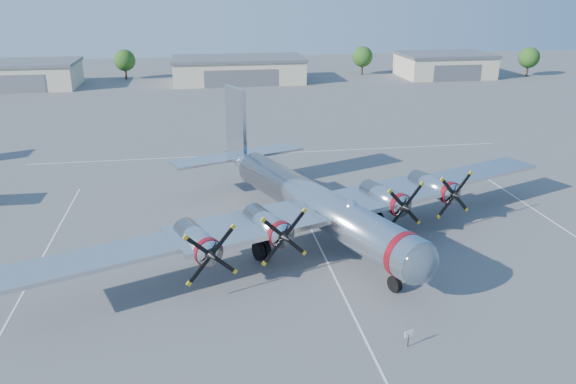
{
  "coord_description": "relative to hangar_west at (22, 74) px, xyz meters",
  "views": [
    {
      "loc": [
        -9.23,
        -43.24,
        20.15
      ],
      "look_at": [
        -1.87,
        2.06,
        3.2
      ],
      "focal_mm": 35.0,
      "sensor_mm": 36.0,
      "label": 1
    }
  ],
  "objects": [
    {
      "name": "ground",
      "position": [
        45.0,
        -81.96,
        -2.71
      ],
      "size": [
        260.0,
        260.0,
        0.0
      ],
      "primitive_type": "plane",
      "color": "#555558",
      "rests_on": "ground"
    },
    {
      "name": "parking_lines",
      "position": [
        45.0,
        -83.71,
        -2.71
      ],
      "size": [
        60.0,
        50.08,
        0.01
      ],
      "color": "silver",
      "rests_on": "ground"
    },
    {
      "name": "hangar_west",
      "position": [
        0.0,
        0.0,
        0.0
      ],
      "size": [
        22.6,
        14.6,
        5.4
      ],
      "color": "beige",
      "rests_on": "ground"
    },
    {
      "name": "hangar_center",
      "position": [
        45.0,
        -0.0,
        -0.0
      ],
      "size": [
        28.6,
        14.6,
        5.4
      ],
      "color": "beige",
      "rests_on": "ground"
    },
    {
      "name": "hangar_east",
      "position": [
        93.0,
        0.0,
        0.0
      ],
      "size": [
        20.6,
        14.6,
        5.4
      ],
      "color": "beige",
      "rests_on": "ground"
    },
    {
      "name": "tree_west",
      "position": [
        20.0,
        8.04,
        1.51
      ],
      "size": [
        4.8,
        4.8,
        6.64
      ],
      "color": "#382619",
      "rests_on": "ground"
    },
    {
      "name": "tree_east",
      "position": [
        75.0,
        6.04,
        1.51
      ],
      "size": [
        4.8,
        4.8,
        6.64
      ],
      "color": "#382619",
      "rests_on": "ground"
    },
    {
      "name": "tree_far_east",
      "position": [
        113.0,
        -1.96,
        1.51
      ],
      "size": [
        4.8,
        4.8,
        6.64
      ],
      "color": "#382619",
      "rests_on": "ground"
    },
    {
      "name": "main_bomber_b29",
      "position": [
        44.56,
        -81.94,
        -2.71
      ],
      "size": [
        56.47,
        47.86,
        10.58
      ],
      "primitive_type": null,
      "rotation": [
        0.0,
        0.0,
        0.37
      ],
      "color": "silver",
      "rests_on": "ground"
    },
    {
      "name": "info_placard",
      "position": [
        47.29,
        -98.67,
        -1.94
      ],
      "size": [
        0.57,
        0.19,
        1.1
      ],
      "rotation": [
        0.0,
        0.0,
        0.26
      ],
      "color": "black",
      "rests_on": "ground"
    }
  ]
}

